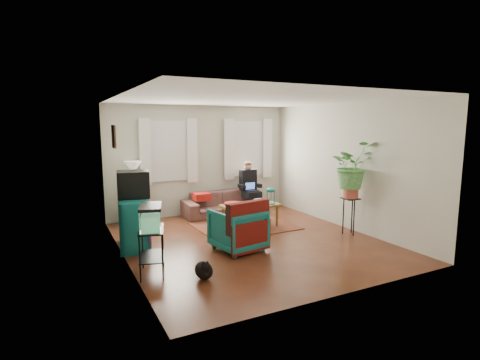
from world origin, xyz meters
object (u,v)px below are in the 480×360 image
dresser (134,223)px  coffee_table (250,216)px  aquarium_stand (152,252)px  armchair (238,227)px  side_table (135,207)px  plant_stand (350,216)px  sofa (224,200)px

dresser → coffee_table: (2.45, 0.21, -0.19)m
aquarium_stand → coffee_table: size_ratio=0.57×
armchair → dresser: bearing=-41.0°
side_table → dresser: size_ratio=0.74×
coffee_table → plant_stand: plant_stand is taller
aquarium_stand → coffee_table: 2.92m
coffee_table → side_table: bearing=139.4°
sofa → coffee_table: sofa is taller
aquarium_stand → plant_stand: (3.97, 0.25, 0.03)m
armchair → coffee_table: bearing=-136.8°
dresser → armchair: bearing=-22.2°
sofa → armchair: size_ratio=2.39×
side_table → plant_stand: bearing=-37.7°
coffee_table → dresser: bearing=179.3°
side_table → plant_stand: 4.58m
dresser → plant_stand: 4.12m
sofa → plant_stand: bearing=-56.8°
side_table → dresser: (-0.34, -1.69, 0.08)m
dresser → aquarium_stand: size_ratio=1.44×
dresser → armchair: (1.58, -0.95, -0.04)m
armchair → plant_stand: armchair is taller
aquarium_stand → coffee_table: (2.46, 1.58, -0.09)m
sofa → plant_stand: 3.00m
sofa → aquarium_stand: size_ratio=2.84×
sofa → armchair: (-0.81, -2.39, 0.03)m
sofa → plant_stand: (1.58, -2.55, -0.01)m
dresser → coffee_table: bearing=13.9°
side_table → aquarium_stand: side_table is taller
coffee_table → armchair: bearing=-132.4°
aquarium_stand → plant_stand: size_ratio=0.92×
aquarium_stand → side_table: bearing=99.4°
side_table → coffee_table: (2.11, -1.47, -0.11)m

